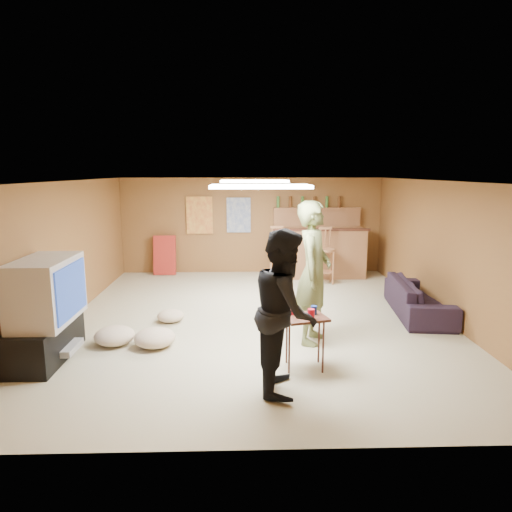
{
  "coord_description": "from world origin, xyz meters",
  "views": [
    {
      "loc": [
        -0.22,
        -7.03,
        2.36
      ],
      "look_at": [
        0.0,
        0.2,
        1.0
      ],
      "focal_mm": 32.0,
      "sensor_mm": 36.0,
      "label": 1
    }
  ],
  "objects_px": {
    "person_olive": "(313,273)",
    "person_black": "(285,311)",
    "bar_counter": "(319,253)",
    "sofa": "(419,298)",
    "tray_table": "(304,342)",
    "tv_body": "(46,290)"
  },
  "relations": [
    {
      "from": "person_olive",
      "to": "person_black",
      "type": "distance_m",
      "value": 1.48
    },
    {
      "from": "bar_counter",
      "to": "sofa",
      "type": "height_order",
      "value": "bar_counter"
    },
    {
      "from": "person_black",
      "to": "tray_table",
      "type": "bearing_deg",
      "value": -23.85
    },
    {
      "from": "sofa",
      "to": "tray_table",
      "type": "height_order",
      "value": "tray_table"
    },
    {
      "from": "tv_body",
      "to": "sofa",
      "type": "height_order",
      "value": "tv_body"
    },
    {
      "from": "tv_body",
      "to": "tray_table",
      "type": "relative_size",
      "value": 1.7
    },
    {
      "from": "person_black",
      "to": "tray_table",
      "type": "relative_size",
      "value": 2.72
    },
    {
      "from": "sofa",
      "to": "tray_table",
      "type": "distance_m",
      "value": 2.98
    },
    {
      "from": "tv_body",
      "to": "bar_counter",
      "type": "xyz_separation_m",
      "value": [
        4.15,
        4.45,
        -0.35
      ]
    },
    {
      "from": "sofa",
      "to": "person_black",
      "type": "bearing_deg",
      "value": 142.6
    },
    {
      "from": "tray_table",
      "to": "person_olive",
      "type": "bearing_deg",
      "value": 75.38
    },
    {
      "from": "tv_body",
      "to": "bar_counter",
      "type": "height_order",
      "value": "tv_body"
    },
    {
      "from": "tv_body",
      "to": "bar_counter",
      "type": "distance_m",
      "value": 6.09
    },
    {
      "from": "tv_body",
      "to": "sofa",
      "type": "xyz_separation_m",
      "value": [
        5.35,
        1.68,
        -0.62
      ]
    },
    {
      "from": "person_olive",
      "to": "sofa",
      "type": "height_order",
      "value": "person_olive"
    },
    {
      "from": "person_black",
      "to": "sofa",
      "type": "bearing_deg",
      "value": -38.55
    },
    {
      "from": "bar_counter",
      "to": "tray_table",
      "type": "distance_m",
      "value": 4.91
    },
    {
      "from": "bar_counter",
      "to": "person_black",
      "type": "bearing_deg",
      "value": -103.41
    },
    {
      "from": "bar_counter",
      "to": "sofa",
      "type": "distance_m",
      "value": 3.03
    },
    {
      "from": "tv_body",
      "to": "person_black",
      "type": "xyz_separation_m",
      "value": [
        2.88,
        -0.86,
        -0.02
      ]
    },
    {
      "from": "bar_counter",
      "to": "person_black",
      "type": "distance_m",
      "value": 5.47
    },
    {
      "from": "sofa",
      "to": "tray_table",
      "type": "relative_size",
      "value": 2.98
    }
  ]
}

